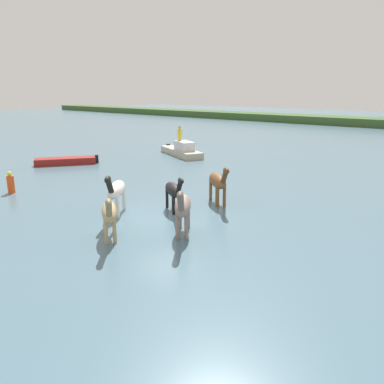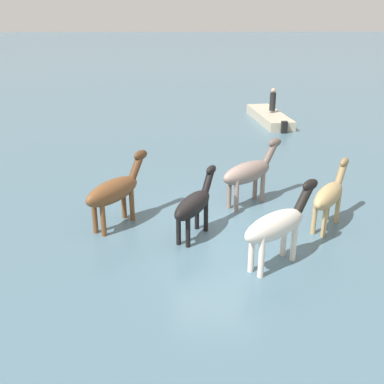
{
  "view_description": "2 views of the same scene",
  "coord_description": "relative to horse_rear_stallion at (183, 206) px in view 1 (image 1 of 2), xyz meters",
  "views": [
    {
      "loc": [
        10.86,
        -10.99,
        5.18
      ],
      "look_at": [
        0.78,
        0.76,
        1.02
      ],
      "focal_mm": 35.45,
      "sensor_mm": 36.0,
      "label": 1
    },
    {
      "loc": [
        -11.49,
        1.06,
        6.0
      ],
      "look_at": [
        0.49,
        0.66,
        1.05
      ],
      "focal_mm": 43.1,
      "sensor_mm": 36.0,
      "label": 2
    }
  ],
  "objects": [
    {
      "name": "buoy_channel_marker",
      "position": [
        -10.76,
        -1.44,
        -0.57
      ],
      "size": [
        0.36,
        0.36,
        1.14
      ],
      "color": "#E54C19",
      "rests_on": "ground_plane"
    },
    {
      "name": "boat_motor_center",
      "position": [
        -11.9,
        13.08,
        -0.76
      ],
      "size": [
        5.46,
        3.45,
        1.36
      ],
      "rotation": [
        0.0,
        0.0,
        5.88
      ],
      "color": "#B7AD93",
      "rests_on": "ground_plane"
    },
    {
      "name": "horse_dun_straggler",
      "position": [
        -1.39,
        4.01,
        0.0
      ],
      "size": [
        2.27,
        1.82,
        1.97
      ],
      "rotation": [
        0.0,
        0.0,
        5.65
      ],
      "color": "brown",
      "rests_on": "ground_plane"
    },
    {
      "name": "horse_chestnut_trailing",
      "position": [
        -1.7,
        -2.02,
        -0.09
      ],
      "size": [
        2.06,
        1.67,
        1.8
      ],
      "rotation": [
        0.0,
        0.0,
        5.64
      ],
      "color": "tan",
      "rests_on": "ground_plane"
    },
    {
      "name": "horse_gray_outer",
      "position": [
        -3.7,
        -0.13,
        -0.0
      ],
      "size": [
        1.86,
        2.23,
        1.96
      ],
      "rotation": [
        0.0,
        0.0,
        5.37
      ],
      "color": "silver",
      "rests_on": "ground_plane"
    },
    {
      "name": "person_watcher_seated",
      "position": [
        -12.22,
        13.21,
        0.68
      ],
      "size": [
        0.32,
        0.32,
        1.19
      ],
      "color": "yellow",
      "rests_on": "boat_motor_center"
    },
    {
      "name": "horse_pinto_flank",
      "position": [
        -2.15,
        1.8,
        -0.12
      ],
      "size": [
        2.11,
        1.43,
        1.75
      ],
      "rotation": [
        0.0,
        0.0,
        5.76
      ],
      "color": "black",
      "rests_on": "ground_plane"
    },
    {
      "name": "ground_plane",
      "position": [
        -1.98,
        1.17,
        -1.08
      ],
      "size": [
        191.82,
        191.82,
        0.0
      ],
      "primitive_type": "plane",
      "color": "#476675"
    },
    {
      "name": "horse_rear_stallion",
      "position": [
        0.0,
        0.0,
        0.0
      ],
      "size": [
        1.87,
        2.23,
        1.96
      ],
      "rotation": [
        0.0,
        0.0,
        5.38
      ],
      "color": "gray",
      "rests_on": "ground_plane"
    },
    {
      "name": "boat_launch_far",
      "position": [
        -15.7,
        4.79,
        -0.92
      ],
      "size": [
        3.29,
        4.15,
        0.73
      ],
      "rotation": [
        0.0,
        0.0,
        4.13
      ],
      "color": "maroon",
      "rests_on": "ground_plane"
    }
  ]
}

